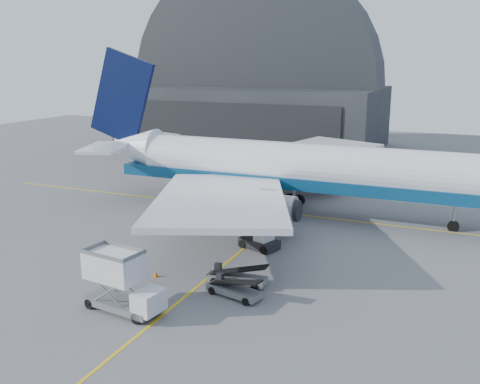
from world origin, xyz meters
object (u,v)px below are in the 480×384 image
at_px(catering_truck, 121,282).
at_px(pushback_tug, 260,242).
at_px(airliner, 286,167).
at_px(belt_loader_a, 234,289).
at_px(belt_loader_b, 237,277).

xyz_separation_m(catering_truck, pushback_tug, (4.43, 15.74, -1.49)).
xyz_separation_m(airliner, belt_loader_a, (3.82, -23.36, -4.75)).
bearing_deg(airliner, pushback_tug, -81.65).
distance_m(airliner, belt_loader_a, 24.14).
relative_size(airliner, pushback_tug, 13.29).
distance_m(pushback_tug, belt_loader_b, 8.50).
bearing_deg(belt_loader_a, pushback_tug, 114.06).
distance_m(airliner, pushback_tug, 13.79).
height_order(airliner, belt_loader_a, airliner).
height_order(pushback_tug, belt_loader_a, belt_loader_a).
height_order(belt_loader_a, belt_loader_b, belt_loader_b).
bearing_deg(belt_loader_a, catering_truck, -127.03).
bearing_deg(airliner, catering_truck, -95.10).
xyz_separation_m(belt_loader_a, belt_loader_b, (-0.68, 2.11, 0.03)).
bearing_deg(pushback_tug, catering_truck, -88.10).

